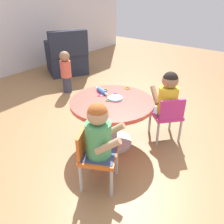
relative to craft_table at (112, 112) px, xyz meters
name	(u,v)px	position (x,y,z in m)	size (l,w,h in m)	color
ground_plane	(112,142)	(0.00, 0.00, -0.39)	(10.00, 10.00, 0.00)	#9E7247
craft_table	(112,112)	(0.00, 0.00, 0.00)	(0.86, 0.86, 0.52)	silver
child_chair_left	(95,155)	(-0.56, -0.25, -0.09)	(0.40, 0.40, 0.54)	#B7B7BC
seated_child_left	(99,133)	(-0.54, -0.29, 0.14)	(0.40, 0.43, 0.51)	#3F4772
child_chair_right	(167,115)	(0.44, -0.43, -0.09)	(0.42, 0.42, 0.54)	#B7B7BC
seated_child_right	(168,95)	(0.46, -0.40, 0.14)	(0.43, 0.44, 0.51)	#3F4772
armchair_dark	(67,58)	(1.34, 2.15, -0.08)	(0.96, 0.97, 0.85)	#232838
toddler_standing	(66,71)	(0.67, 1.45, -0.03)	(0.17, 0.17, 0.67)	#33384C
rolling_pin	(102,91)	(0.09, 0.21, 0.15)	(0.10, 0.22, 0.05)	#3F72CC
craft_scissors	(102,96)	(0.03, 0.16, 0.13)	(0.08, 0.14, 0.01)	silver
playdough_blob_0	(115,98)	(0.05, 0.00, 0.14)	(0.15, 0.15, 0.02)	#8CCCF2
cookie_cutter_0	(115,94)	(0.15, 0.07, 0.13)	(0.05, 0.05, 0.01)	#D83FA5
cookie_cutter_1	(128,88)	(0.36, 0.06, 0.13)	(0.06, 0.06, 0.01)	orange
cookie_cutter_2	(108,100)	(-0.03, 0.04, 0.13)	(0.05, 0.05, 0.01)	#4CB259
cookie_cutter_3	(105,90)	(0.17, 0.22, 0.13)	(0.06, 0.06, 0.01)	#4CB259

